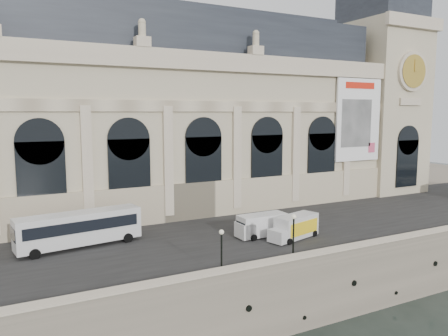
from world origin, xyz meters
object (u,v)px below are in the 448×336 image
at_px(box_truck, 294,227).
at_px(lamp_left, 222,253).
at_px(van_b, 259,226).
at_px(lamp_right, 293,237).
at_px(van_c, 259,225).
at_px(bus_left, 80,228).

relative_size(box_truck, lamp_left, 1.66).
height_order(van_b, lamp_right, lamp_right).
bearing_deg(lamp_right, van_c, 80.21).
bearing_deg(bus_left, lamp_left, -56.54).
bearing_deg(van_c, lamp_right, -99.79).
relative_size(van_b, box_truck, 0.85).
height_order(bus_left, van_c, bus_left).
xyz_separation_m(van_c, lamp_left, (-9.57, -9.16, 0.81)).
xyz_separation_m(box_truck, lamp_right, (-4.42, -5.72, 0.91)).
bearing_deg(lamp_right, box_truck, 52.32).
xyz_separation_m(van_b, lamp_left, (-9.41, -8.81, 0.75)).
bearing_deg(lamp_right, van_b, 80.89).
height_order(box_truck, lamp_left, lamp_left).
relative_size(van_c, lamp_right, 1.24).
bearing_deg(van_b, box_truck, -38.55).
distance_m(van_c, lamp_left, 13.27).
xyz_separation_m(bus_left, lamp_right, (17.55, -13.69, 0.14)).
bearing_deg(van_b, van_c, 65.49).
relative_size(bus_left, lamp_right, 2.88).
distance_m(lamp_left, lamp_right, 8.12).
bearing_deg(lamp_right, bus_left, 142.05).
xyz_separation_m(van_c, lamp_right, (-1.47, -8.54, 0.97)).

